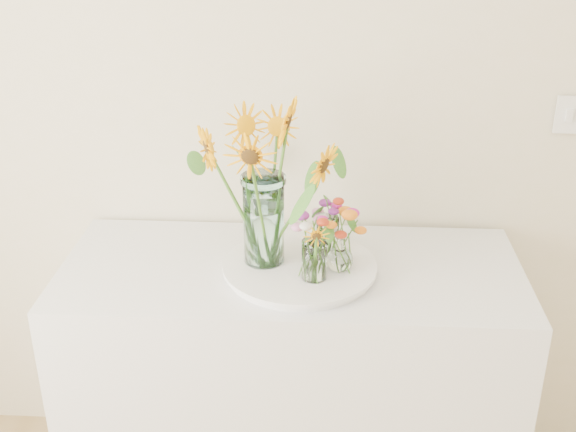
% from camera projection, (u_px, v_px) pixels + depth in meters
% --- Properties ---
extents(counter, '(1.40, 0.60, 0.90)m').
position_uv_depth(counter, '(291.00, 386.00, 2.38)').
color(counter, white).
rests_on(counter, ground_plane).
extents(tray, '(0.43, 0.43, 0.02)m').
position_uv_depth(tray, '(300.00, 269.00, 2.15)').
color(tray, white).
rests_on(tray, counter).
extents(mason_jar, '(0.13, 0.13, 0.28)m').
position_uv_depth(mason_jar, '(264.00, 220.00, 2.10)').
color(mason_jar, '#C4FAFC').
rests_on(mason_jar, tray).
extents(sunflower_bouquet, '(0.72, 0.72, 0.52)m').
position_uv_depth(sunflower_bouquet, '(263.00, 181.00, 2.05)').
color(sunflower_bouquet, '#FFA805').
rests_on(sunflower_bouquet, tray).
extents(small_vase_a, '(0.09, 0.09, 0.12)m').
position_uv_depth(small_vase_a, '(314.00, 261.00, 2.04)').
color(small_vase_a, white).
rests_on(small_vase_a, tray).
extents(wildflower_posy_a, '(0.19, 0.19, 0.21)m').
position_uv_depth(wildflower_posy_a, '(314.00, 246.00, 2.02)').
color(wildflower_posy_a, orange).
rests_on(wildflower_posy_a, tray).
extents(small_vase_b, '(0.10, 0.10, 0.11)m').
position_uv_depth(small_vase_b, '(340.00, 252.00, 2.10)').
color(small_vase_b, white).
rests_on(small_vase_b, tray).
extents(wildflower_posy_b, '(0.19, 0.19, 0.20)m').
position_uv_depth(wildflower_posy_b, '(340.00, 239.00, 2.08)').
color(wildflower_posy_b, orange).
rests_on(wildflower_posy_b, tray).
extents(small_vase_c, '(0.09, 0.09, 0.12)m').
position_uv_depth(small_vase_c, '(328.00, 236.00, 2.19)').
color(small_vase_c, white).
rests_on(small_vase_c, tray).
extents(wildflower_posy_c, '(0.17, 0.17, 0.21)m').
position_uv_depth(wildflower_posy_c, '(328.00, 222.00, 2.17)').
color(wildflower_posy_c, orange).
rests_on(wildflower_posy_c, tray).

